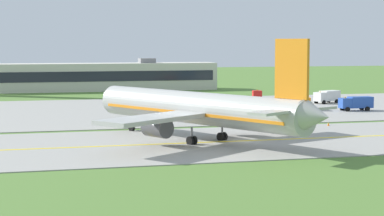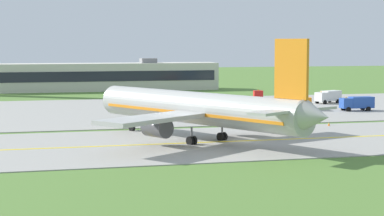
{
  "view_description": "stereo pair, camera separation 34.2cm",
  "coord_description": "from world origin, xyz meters",
  "px_view_note": "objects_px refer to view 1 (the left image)",
  "views": [
    {
      "loc": [
        -27.75,
        -80.59,
        12.28
      ],
      "look_at": [
        -5.39,
        3.76,
        4.0
      ],
      "focal_mm": 64.63,
      "sensor_mm": 36.0,
      "label": 1
    },
    {
      "loc": [
        -27.42,
        -80.68,
        12.28
      ],
      "look_at": [
        -5.39,
        3.76,
        4.0
      ],
      "focal_mm": 64.63,
      "sensor_mm": 36.0,
      "label": 2
    }
  ],
  "objects_px": {
    "service_truck_baggage": "(251,96)",
    "service_truck_pushback": "(303,101)",
    "service_truck_fuel": "(356,103)",
    "service_truck_catering": "(327,96)",
    "airplane_lead": "(199,109)"
  },
  "relations": [
    {
      "from": "service_truck_baggage",
      "to": "service_truck_pushback",
      "type": "bearing_deg",
      "value": -77.56
    },
    {
      "from": "airplane_lead",
      "to": "service_truck_pushback",
      "type": "distance_m",
      "value": 45.78
    },
    {
      "from": "service_truck_baggage",
      "to": "service_truck_pushback",
      "type": "height_order",
      "value": "service_truck_pushback"
    },
    {
      "from": "service_truck_fuel",
      "to": "service_truck_pushback",
      "type": "bearing_deg",
      "value": 147.57
    },
    {
      "from": "airplane_lead",
      "to": "service_truck_fuel",
      "type": "xyz_separation_m",
      "value": [
        37.53,
        29.8,
        -2.6
      ]
    },
    {
      "from": "service_truck_catering",
      "to": "service_truck_pushback",
      "type": "bearing_deg",
      "value": -133.48
    },
    {
      "from": "airplane_lead",
      "to": "service_truck_pushback",
      "type": "xyz_separation_m",
      "value": [
        29.55,
        34.87,
        -2.6
      ]
    },
    {
      "from": "service_truck_baggage",
      "to": "service_truck_fuel",
      "type": "distance_m",
      "value": 25.55
    },
    {
      "from": "service_truck_catering",
      "to": "service_truck_pushback",
      "type": "distance_m",
      "value": 14.2
    },
    {
      "from": "service_truck_fuel",
      "to": "service_truck_baggage",
      "type": "bearing_deg",
      "value": 117.65
    },
    {
      "from": "service_truck_baggage",
      "to": "service_truck_catering",
      "type": "height_order",
      "value": "service_truck_catering"
    },
    {
      "from": "service_truck_baggage",
      "to": "service_truck_catering",
      "type": "bearing_deg",
      "value": -27.99
    },
    {
      "from": "airplane_lead",
      "to": "service_truck_baggage",
      "type": "xyz_separation_m",
      "value": [
        25.67,
        52.43,
        -2.95
      ]
    },
    {
      "from": "service_truck_fuel",
      "to": "service_truck_pushback",
      "type": "relative_size",
      "value": 0.95
    },
    {
      "from": "service_truck_fuel",
      "to": "service_truck_catering",
      "type": "relative_size",
      "value": 0.96
    }
  ]
}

